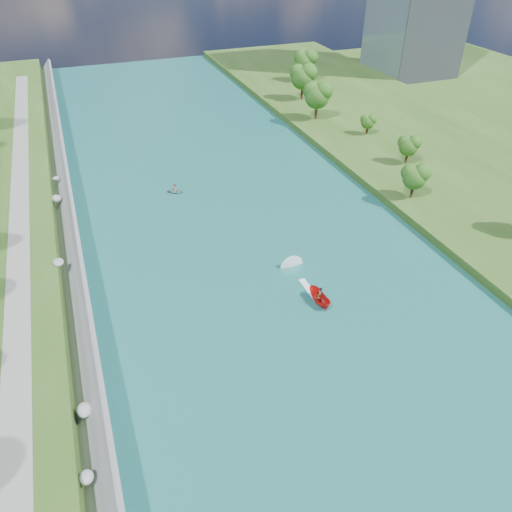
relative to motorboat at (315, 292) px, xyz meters
name	(u,v)px	position (x,y,z in m)	size (l,w,h in m)	color
ground	(296,322)	(-4.35, -3.59, -0.84)	(260.00, 260.00, 0.00)	#2D5119
river_water	(244,241)	(-4.35, 16.41, -0.79)	(55.00, 240.00, 0.10)	#185B59
berm_east	(493,187)	(45.15, 16.41, -0.09)	(44.00, 240.00, 1.50)	#2D5119
riprap_bank	(72,269)	(-30.21, 15.87, 0.96)	(4.12, 236.00, 4.25)	slate
riverside_path	(18,266)	(-36.85, 16.41, 2.71)	(3.00, 200.00, 0.10)	gray
trees_east	(396,131)	(35.11, 34.72, 5.55)	(18.90, 141.01, 11.20)	#234913
motorboat	(315,292)	(0.00, 0.00, 0.00)	(3.60, 19.05, 2.10)	red
raft	(175,191)	(-10.69, 36.50, -0.36)	(3.64, 3.46, 1.70)	gray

